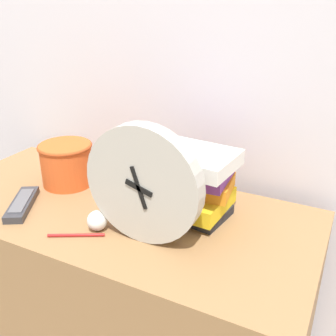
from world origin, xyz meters
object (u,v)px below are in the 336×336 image
at_px(book_stack, 190,180).
at_px(tv_remote, 22,204).
at_px(basket, 67,162).
at_px(desk_clock, 143,185).
at_px(pen, 76,235).
at_px(crumpled_paper_ball, 97,221).

bearing_deg(book_stack, tv_remote, -156.55).
bearing_deg(tv_remote, basket, 85.40).
relative_size(desk_clock, pen, 2.30).
height_order(desk_clock, basket, desk_clock).
xyz_separation_m(desk_clock, book_stack, (0.05, 0.16, -0.05)).
bearing_deg(tv_remote, crumpled_paper_ball, 0.62).
distance_m(basket, tv_remote, 0.19).
height_order(book_stack, basket, book_stack).
relative_size(desk_clock, tv_remote, 1.60).
bearing_deg(desk_clock, basket, 156.80).
relative_size(desk_clock, crumpled_paper_ball, 5.65).
distance_m(book_stack, pen, 0.32).
bearing_deg(crumpled_paper_ball, tv_remote, -179.38).
xyz_separation_m(desk_clock, crumpled_paper_ball, (-0.12, -0.02, -0.12)).
height_order(crumpled_paper_ball, pen, crumpled_paper_ball).
height_order(basket, pen, basket).
bearing_deg(basket, desk_clock, -23.20).
bearing_deg(crumpled_paper_ball, pen, -119.87).
distance_m(book_stack, basket, 0.41).
distance_m(desk_clock, basket, 0.40).
xyz_separation_m(basket, crumpled_paper_ball, (0.24, -0.18, -0.05)).
bearing_deg(desk_clock, crumpled_paper_ball, -170.98).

